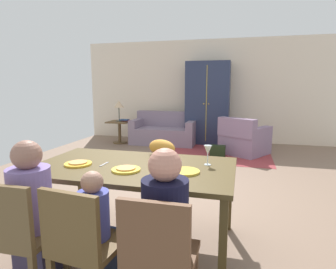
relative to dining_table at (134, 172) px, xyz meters
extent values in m
cube|color=#7F6552|center=(0.02, 1.96, -0.71)|extent=(6.86, 6.71, 0.02)
cube|color=beige|center=(0.02, 5.36, 0.65)|extent=(6.86, 0.10, 2.70)
cube|color=#4F3E1E|center=(0.00, 0.00, 0.04)|extent=(1.84, 1.05, 0.04)
cube|color=#4F3E1E|center=(-0.86, -0.47, -0.34)|extent=(0.06, 0.06, 0.72)
cube|color=#4F3E1E|center=(0.86, -0.47, -0.34)|extent=(0.06, 0.06, 0.72)
cube|color=#4F3E1E|center=(-0.86, 0.47, -0.34)|extent=(0.06, 0.06, 0.72)
cube|color=#4F3E1E|center=(0.86, 0.47, -0.34)|extent=(0.06, 0.06, 0.72)
cylinder|color=yellow|center=(-0.51, -0.12, 0.07)|extent=(0.25, 0.25, 0.02)
cylinder|color=tan|center=(-0.51, -0.12, 0.09)|extent=(0.17, 0.17, 0.01)
cylinder|color=yellow|center=(0.00, -0.18, 0.07)|extent=(0.25, 0.25, 0.02)
cylinder|color=#DC9A4E|center=(0.00, -0.18, 0.09)|extent=(0.17, 0.17, 0.01)
cylinder|color=gold|center=(0.51, -0.10, 0.07)|extent=(0.25, 0.25, 0.02)
cylinder|color=silver|center=(0.66, 0.18, 0.07)|extent=(0.06, 0.06, 0.01)
cylinder|color=silver|center=(0.66, 0.18, 0.12)|extent=(0.01, 0.01, 0.09)
cone|color=silver|center=(0.66, 0.18, 0.21)|extent=(0.07, 0.07, 0.09)
cube|color=silver|center=(-0.28, -0.05, 0.07)|extent=(0.02, 0.15, 0.01)
cube|color=silver|center=(0.17, 0.10, 0.07)|extent=(0.03, 0.17, 0.01)
cube|color=brown|center=(-0.51, -0.81, -0.27)|extent=(0.43, 0.43, 0.04)
cube|color=brown|center=(-0.50, -1.00, -0.04)|extent=(0.42, 0.05, 0.42)
cube|color=brown|center=(-0.33, -0.62, -0.49)|extent=(0.04, 0.04, 0.41)
cube|color=brown|center=(-0.69, -0.63, -0.49)|extent=(0.04, 0.04, 0.41)
cube|color=#3E3757|center=(-0.51, -0.67, -0.47)|extent=(0.27, 0.35, 0.45)
cylinder|color=#866EB7|center=(-0.51, -0.75, -0.02)|extent=(0.30, 0.30, 0.46)
sphere|color=#9A6A58|center=(-0.51, -0.75, 0.31)|extent=(0.21, 0.21, 0.21)
cube|color=brown|center=(0.00, -0.81, -0.27)|extent=(0.46, 0.46, 0.04)
cube|color=brown|center=(-0.02, -1.00, -0.04)|extent=(0.42, 0.09, 0.42)
cube|color=brown|center=(0.20, -0.65, -0.49)|extent=(0.04, 0.04, 0.41)
cube|color=brown|center=(-0.16, -0.61, -0.49)|extent=(0.04, 0.04, 0.41)
cube|color=navy|center=(0.01, -0.69, -0.47)|extent=(0.21, 0.26, 0.45)
cylinder|color=#484FAA|center=(0.00, -0.75, -0.08)|extent=(0.22, 0.22, 0.33)
sphere|color=tan|center=(0.00, -0.75, 0.15)|extent=(0.15, 0.15, 0.15)
cube|color=brown|center=(0.51, -0.81, -0.27)|extent=(0.42, 0.42, 0.04)
cube|color=brown|center=(0.51, -1.00, -0.04)|extent=(0.42, 0.04, 0.42)
cube|color=brown|center=(0.32, -0.63, -0.49)|extent=(0.04, 0.04, 0.41)
cylinder|color=black|center=(0.51, -0.75, -0.02)|extent=(0.30, 0.30, 0.46)
sphere|color=tan|center=(0.51, -0.75, 0.31)|extent=(0.21, 0.21, 0.21)
ellipsoid|color=gold|center=(0.15, 0.43, 0.15)|extent=(0.36, 0.27, 0.17)
cube|color=#93353A|center=(0.31, 3.79, -0.69)|extent=(2.60, 1.80, 0.01)
cube|color=gray|center=(-0.99, 4.59, -0.49)|extent=(1.65, 0.84, 0.42)
cube|color=gray|center=(-0.99, 4.93, -0.08)|extent=(1.65, 0.20, 0.40)
cube|color=gray|center=(-1.72, 4.59, -0.18)|extent=(0.18, 0.84, 0.20)
cube|color=gray|center=(-0.26, 4.59, -0.18)|extent=(0.18, 0.84, 0.20)
cube|color=gray|center=(1.04, 3.99, -0.49)|extent=(1.17, 1.16, 0.42)
cube|color=gray|center=(0.86, 3.70, -0.08)|extent=(0.83, 0.62, 0.40)
cube|color=gray|center=(1.33, 3.81, -0.18)|extent=(0.60, 0.81, 0.20)
cube|color=gray|center=(0.76, 4.17, -0.18)|extent=(0.60, 0.81, 0.20)
cube|color=#28314E|center=(0.09, 4.97, 0.35)|extent=(1.10, 0.56, 2.10)
cube|color=gold|center=(0.09, 4.69, 0.35)|extent=(0.02, 0.01, 1.89)
sphere|color=gold|center=(0.03, 4.68, 0.35)|extent=(0.04, 0.04, 0.04)
sphere|color=gold|center=(0.15, 4.68, 0.35)|extent=(0.04, 0.04, 0.04)
cube|color=brown|center=(-2.14, 4.39, -0.13)|extent=(0.56, 0.56, 0.03)
cylinder|color=brown|center=(-2.14, 4.39, -0.42)|extent=(0.08, 0.08, 0.55)
cylinder|color=brown|center=(-2.14, 4.39, -0.68)|extent=(0.36, 0.36, 0.03)
cylinder|color=#4A4B3D|center=(-2.14, 4.39, -0.11)|extent=(0.16, 0.16, 0.02)
cylinder|color=#4A4B3D|center=(-2.14, 4.39, 0.07)|extent=(0.02, 0.02, 0.34)
cone|color=#D6B48A|center=(-2.14, 4.39, 0.33)|extent=(0.26, 0.26, 0.18)
cube|color=maroon|center=(-1.95, 4.44, -0.10)|extent=(0.22, 0.16, 0.03)
cube|color=navy|center=(-2.00, 4.39, -0.07)|extent=(0.22, 0.16, 0.03)
cube|color=black|center=(0.49, 3.49, -0.57)|extent=(0.32, 0.16, 0.26)
camera|label=1|loc=(0.95, -2.36, 0.79)|focal=30.11mm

